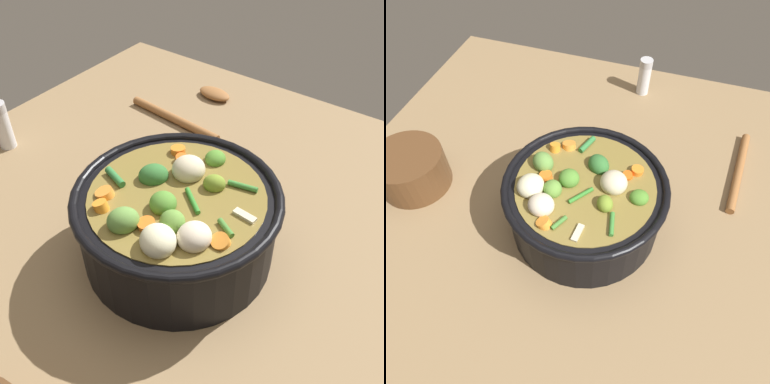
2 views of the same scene
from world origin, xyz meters
TOP-DOWN VIEW (x-y plane):
  - ground_plane at (0.00, 0.00)m, footprint 1.10×1.10m
  - cooking_pot at (-0.00, 0.00)m, footprint 0.30×0.30m
  - wooden_spoon at (0.22, -0.35)m, footprint 0.23×0.18m
  - salt_shaker at (0.44, -0.02)m, footprint 0.03×0.03m

SIDE VIEW (x-z plane):
  - ground_plane at x=0.00m, z-range 0.00..0.00m
  - wooden_spoon at x=0.22m, z-range 0.00..0.02m
  - salt_shaker at x=0.44m, z-range 0.00..0.10m
  - cooking_pot at x=0.00m, z-range -0.01..0.14m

